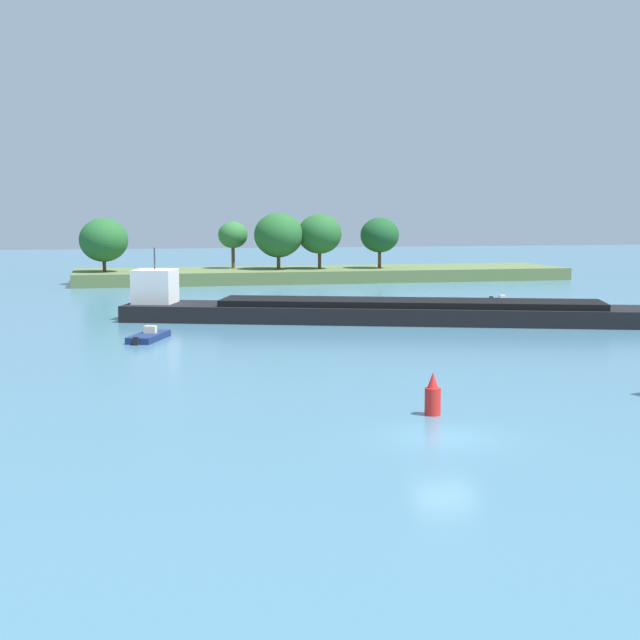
{
  "coord_description": "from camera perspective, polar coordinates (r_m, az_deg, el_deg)",
  "views": [
    {
      "loc": [
        -12.59,
        -33.38,
        8.74
      ],
      "look_at": [
        1.75,
        30.12,
        1.2
      ],
      "focal_mm": 51.73,
      "sensor_mm": 36.0,
      "label": 1
    }
  ],
  "objects": [
    {
      "name": "ground_plane",
      "position": [
        36.73,
        7.77,
        -7.22
      ],
      "size": [
        400.0,
        400.0,
        0.0
      ],
      "primitive_type": "plane",
      "color": "teal"
    },
    {
      "name": "treeline_island",
      "position": [
        120.24,
        -1.25,
        3.75
      ],
      "size": [
        63.9,
        14.21,
        8.84
      ],
      "color": "#566B3D",
      "rests_on": "ground"
    },
    {
      "name": "small_motorboat",
      "position": [
        65.01,
        -10.56,
        -1.01
      ],
      "size": [
        3.32,
        5.15,
        0.95
      ],
      "color": "navy",
      "rests_on": "ground"
    },
    {
      "name": "cargo_barge",
      "position": [
        74.62,
        3.82,
        0.6
      ],
      "size": [
        43.06,
        20.04,
        5.94
      ],
      "color": "black",
      "rests_on": "ground"
    },
    {
      "name": "fishing_skiff",
      "position": [
        90.65,
        11.12,
        1.11
      ],
      "size": [
        1.45,
        5.35,
        0.94
      ],
      "color": "navy",
      "rests_on": "ground"
    },
    {
      "name": "channel_buoy_red",
      "position": [
        40.52,
        6.99,
        -4.73
      ],
      "size": [
        0.7,
        0.7,
        1.9
      ],
      "color": "red",
      "rests_on": "ground"
    }
  ]
}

